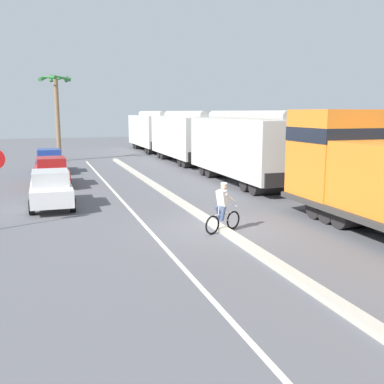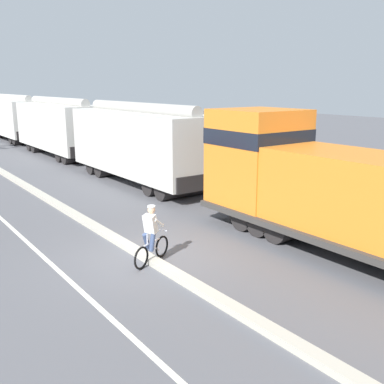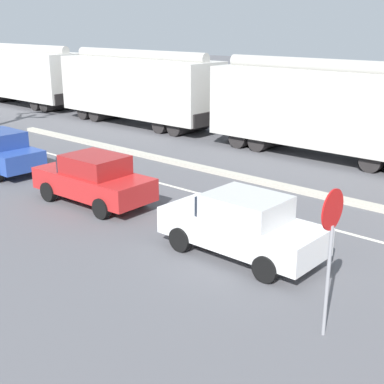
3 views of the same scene
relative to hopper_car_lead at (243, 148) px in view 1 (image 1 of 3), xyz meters
The scene contains 11 objects.
ground_plane 10.79m from the hopper_car_lead, 119.39° to the right, with size 120.00×120.00×0.00m, color #56565B.
median_curb 6.43m from the hopper_car_lead, 148.18° to the right, with size 0.36×36.00×0.16m, color #B2AD9E.
lane_stripe 8.51m from the hopper_car_lead, 157.00° to the right, with size 0.14×36.00×0.01m, color silver.
hopper_car_lead is the anchor object (origin of this frame).
hopper_car_middle 11.60m from the hopper_car_lead, 90.00° to the left, with size 2.90×10.60×4.18m.
hopper_car_trailing 23.20m from the hopper_car_lead, 90.00° to the left, with size 2.90×10.60×4.18m.
parked_car_white 11.39m from the hopper_car_lead, 161.78° to the right, with size 1.85×4.21×1.62m.
parked_car_red 10.97m from the hopper_car_lead, 166.93° to the left, with size 1.94×4.26×1.62m.
parked_car_blue 13.57m from the hopper_car_lead, 141.79° to the left, with size 1.87×4.22×1.62m.
cyclist 11.06m from the hopper_car_lead, 118.28° to the right, with size 1.58×0.79×1.71m.
palm_tree_near 18.83m from the hopper_car_lead, 121.44° to the left, with size 2.69×2.75×7.21m.
Camera 1 is at (-5.77, -14.47, 4.12)m, focal length 42.00 mm.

